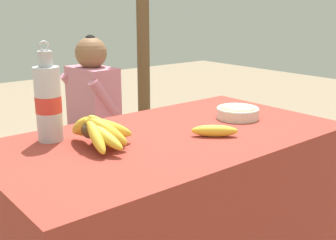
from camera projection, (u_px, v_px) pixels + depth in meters
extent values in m
cube|color=maroon|center=(171.00, 231.00, 1.66)|extent=(1.30, 0.72, 0.80)
sphere|color=#4C381E|center=(90.00, 130.00, 1.37)|extent=(0.06, 0.06, 0.06)
ellipsoid|color=gold|center=(96.00, 136.00, 1.33)|extent=(0.06, 0.15, 0.11)
ellipsoid|color=gold|center=(104.00, 136.00, 1.34)|extent=(0.08, 0.18, 0.10)
ellipsoid|color=gold|center=(107.00, 131.00, 1.36)|extent=(0.14, 0.15, 0.12)
ellipsoid|color=gold|center=(107.00, 130.00, 1.38)|extent=(0.14, 0.11, 0.13)
ellipsoid|color=gold|center=(109.00, 128.00, 1.41)|extent=(0.19, 0.08, 0.12)
ellipsoid|color=gold|center=(103.00, 127.00, 1.42)|extent=(0.15, 0.06, 0.13)
ellipsoid|color=gold|center=(99.00, 126.00, 1.43)|extent=(0.17, 0.13, 0.10)
ellipsoid|color=gold|center=(96.00, 127.00, 1.43)|extent=(0.15, 0.14, 0.11)
ellipsoid|color=gold|center=(84.00, 127.00, 1.42)|extent=(0.08, 0.16, 0.12)
ellipsoid|color=gold|center=(82.00, 126.00, 1.43)|extent=(0.07, 0.18, 0.12)
cylinder|color=silver|center=(237.00, 113.00, 1.77)|extent=(0.18, 0.18, 0.04)
torus|color=silver|center=(237.00, 109.00, 1.77)|extent=(0.18, 0.18, 0.02)
cylinder|color=#D1B77A|center=(237.00, 108.00, 1.77)|extent=(0.14, 0.14, 0.01)
cylinder|color=silver|center=(49.00, 104.00, 1.45)|extent=(0.09, 0.09, 0.26)
cylinder|color=red|center=(49.00, 104.00, 1.45)|extent=(0.09, 0.09, 0.06)
cylinder|color=#ADADB2|center=(45.00, 59.00, 1.41)|extent=(0.05, 0.05, 0.05)
torus|color=#ADADB2|center=(44.00, 46.00, 1.40)|extent=(0.04, 0.01, 0.04)
ellipsoid|color=gold|center=(214.00, 131.00, 1.52)|extent=(0.15, 0.14, 0.04)
cube|color=brown|center=(48.00, 151.00, 2.60)|extent=(1.82, 0.32, 0.04)
cube|color=brown|center=(162.00, 158.00, 3.07)|extent=(0.06, 0.06, 0.37)
cube|color=brown|center=(143.00, 149.00, 3.25)|extent=(0.06, 0.06, 0.37)
cylinder|color=#473828|center=(70.00, 183.00, 2.59)|extent=(0.09, 0.09, 0.40)
cylinder|color=#473828|center=(85.00, 146.00, 2.61)|extent=(0.31, 0.11, 0.09)
cylinder|color=#473828|center=(55.00, 174.00, 2.72)|extent=(0.09, 0.09, 0.40)
cylinder|color=#473828|center=(70.00, 139.00, 2.74)|extent=(0.31, 0.11, 0.09)
cube|color=#C67589|center=(93.00, 104.00, 2.71)|extent=(0.22, 0.35, 0.48)
cylinder|color=#C67589|center=(104.00, 97.00, 2.56)|extent=(0.21, 0.08, 0.25)
cylinder|color=#C67589|center=(75.00, 90.00, 2.78)|extent=(0.21, 0.08, 0.25)
sphere|color=brown|center=(91.00, 53.00, 2.62)|extent=(0.20, 0.20, 0.20)
sphere|color=black|center=(90.00, 41.00, 2.60)|extent=(0.08, 0.08, 0.08)
cylinder|color=brown|center=(143.00, 0.00, 3.24)|extent=(0.10, 0.10, 2.60)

